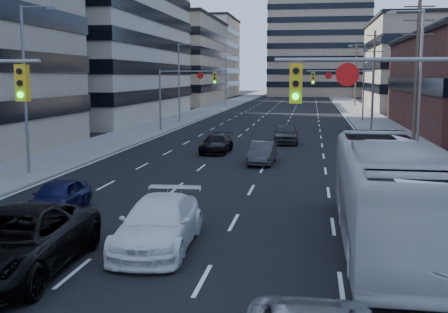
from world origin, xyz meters
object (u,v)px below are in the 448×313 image
object	(u,v)px
transit_bus	(388,194)
sedan_blue	(58,197)
white_van	(159,224)
black_pickup	(16,242)

from	to	relation	value
transit_bus	sedan_blue	size ratio (longest dim) A/B	3.02
white_van	sedan_blue	distance (m)	6.31
black_pickup	sedan_blue	size ratio (longest dim) A/B	1.60
black_pickup	transit_bus	size ratio (longest dim) A/B	0.53
white_van	transit_bus	bearing A→B (deg)	9.08
white_van	sedan_blue	world-z (taller)	white_van
black_pickup	sedan_blue	bearing A→B (deg)	103.83
black_pickup	white_van	bearing A→B (deg)	38.84
white_van	black_pickup	bearing A→B (deg)	-141.06
transit_bus	sedan_blue	distance (m)	12.46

